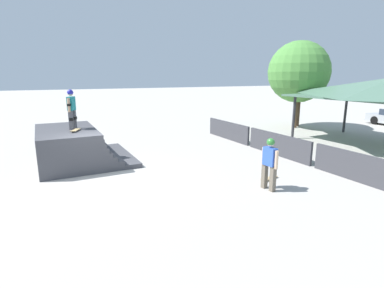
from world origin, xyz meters
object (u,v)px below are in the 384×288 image
at_px(skateboard_on_deck, 76,130).
at_px(tree_beside_pavilion, 301,70).
at_px(bystander_walking, 270,160).
at_px(tree_far_back, 299,72).
at_px(skateboard_on_ground, 269,178).
at_px(skater_on_deck, 72,107).

height_order(skateboard_on_deck, tree_beside_pavilion, tree_beside_pavilion).
relative_size(skateboard_on_deck, bystander_walking, 0.47).
bearing_deg(bystander_walking, tree_beside_pavilion, -54.58).
distance_m(skateboard_on_deck, bystander_walking, 7.81).
distance_m(bystander_walking, tree_far_back, 13.65).
bearing_deg(skateboard_on_ground, tree_beside_pavilion, -154.18).
bearing_deg(skateboard_on_deck, tree_far_back, 125.78).
bearing_deg(tree_far_back, tree_beside_pavilion, 121.20).
bearing_deg(tree_beside_pavilion, tree_far_back, -58.80).
bearing_deg(skater_on_deck, tree_beside_pavilion, 126.11).
distance_m(skater_on_deck, skateboard_on_ground, 8.57).
xyz_separation_m(skater_on_deck, skateboard_on_ground, (5.53, 6.08, -2.42)).
bearing_deg(skater_on_deck, skateboard_on_deck, 28.03).
bearing_deg(skater_on_deck, tree_far_back, 125.13).
bearing_deg(skateboard_on_deck, tree_beside_pavilion, 126.66).
xyz_separation_m(skateboard_on_ground, tree_beside_pavilion, (-8.37, 10.03, 4.13)).
height_order(bystander_walking, tree_far_back, tree_far_back).
bearing_deg(tree_beside_pavilion, skateboard_on_deck, -77.88).
height_order(skateboard_on_deck, skateboard_on_ground, skateboard_on_deck).
bearing_deg(bystander_walking, skater_on_deck, 35.76).
bearing_deg(skateboard_on_deck, bystander_walking, 68.12).
relative_size(skater_on_deck, tree_far_back, 0.27).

